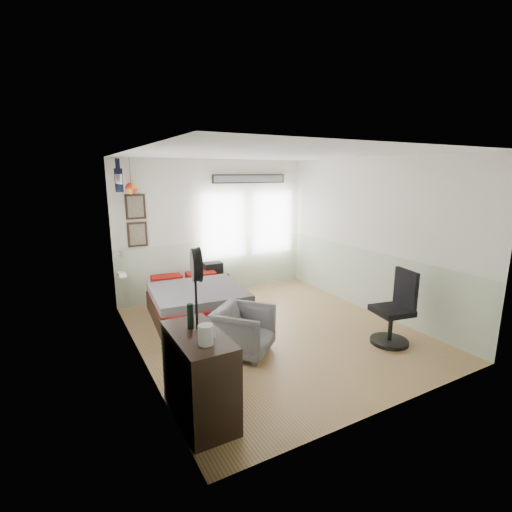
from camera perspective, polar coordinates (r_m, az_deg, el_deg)
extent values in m
cube|color=olive|center=(5.95, 2.76, -11.56)|extent=(4.00, 4.50, 0.01)
cube|color=beige|center=(7.52, -6.17, 4.28)|extent=(4.00, 0.02, 2.70)
cube|color=beige|center=(3.87, 20.76, -4.50)|extent=(4.00, 0.02, 2.70)
cube|color=beige|center=(4.82, -17.78, -0.99)|extent=(0.02, 4.50, 2.70)
cube|color=beige|center=(6.79, 17.44, 2.88)|extent=(0.02, 4.50, 2.70)
cube|color=white|center=(5.44, 3.07, 15.43)|extent=(4.00, 4.50, 0.02)
cube|color=beige|center=(7.66, -6.01, -1.65)|extent=(4.00, 0.01, 1.10)
cube|color=beige|center=(5.06, -17.07, -9.82)|extent=(0.01, 4.50, 1.10)
cube|color=beige|center=(6.96, 16.96, -3.63)|extent=(0.01, 4.50, 1.10)
cube|color=silver|center=(5.33, -18.61, 1.34)|extent=(0.03, 2.20, 1.35)
cube|color=silver|center=(7.53, -5.01, 4.71)|extent=(0.95, 0.03, 1.30)
cube|color=silver|center=(8.06, 2.51, 5.27)|extent=(0.95, 0.03, 1.30)
cube|color=#312013|center=(7.04, -17.78, 3.18)|extent=(0.35, 0.03, 0.45)
cube|color=#312013|center=(6.98, -18.06, 7.23)|extent=(0.35, 0.03, 0.45)
cube|color=#7F7259|center=(7.02, -17.76, 3.16)|extent=(0.27, 0.01, 0.37)
cube|color=#7F7259|center=(6.96, -18.03, 7.22)|extent=(0.27, 0.01, 0.37)
cube|color=#312013|center=(7.73, -1.00, 11.80)|extent=(1.65, 0.03, 0.18)
cube|color=gray|center=(7.71, -0.95, 11.80)|extent=(1.58, 0.01, 0.13)
cube|color=white|center=(5.83, -20.40, 11.04)|extent=(0.02, 0.48, 0.14)
sphere|color=red|center=(6.68, -18.66, 9.81)|extent=(0.20, 0.20, 0.20)
cube|color=black|center=(6.39, -9.30, -8.42)|extent=(1.52, 2.04, 0.31)
cube|color=#9E1206|center=(6.31, -9.38, -6.37)|extent=(1.48, 2.00, 0.17)
cube|color=#575757|center=(6.07, -8.75, -5.58)|extent=(1.53, 1.50, 0.14)
cube|color=#9E1206|center=(6.89, -14.10, -3.63)|extent=(0.56, 0.37, 0.14)
cube|color=#9E1206|center=(7.06, -9.10, -2.99)|extent=(0.56, 0.37, 0.14)
cube|color=black|center=(3.95, -8.73, -17.71)|extent=(0.48, 1.00, 0.90)
imported|color=slate|center=(5.16, -1.86, -11.40)|extent=(1.01, 1.02, 0.66)
cube|color=black|center=(7.38, -6.58, -4.56)|extent=(0.54, 0.44, 0.52)
cylinder|color=black|center=(5.90, 19.79, -12.24)|extent=(0.55, 0.55, 0.05)
cylinder|color=black|center=(5.81, 19.97, -10.12)|extent=(0.06, 0.06, 0.42)
cube|color=black|center=(5.72, 20.15, -7.89)|extent=(0.57, 0.57, 0.08)
cube|color=black|center=(5.75, 22.04, -4.63)|extent=(0.15, 0.44, 0.55)
cylinder|color=silver|center=(3.49, -7.73, -11.91)|extent=(0.14, 0.14, 0.19)
cube|color=silver|center=(3.51, -6.42, -11.52)|extent=(0.02, 0.02, 0.11)
cylinder|color=black|center=(3.83, -10.08, -9.13)|extent=(0.06, 0.06, 0.26)
cylinder|color=black|center=(3.73, -9.18, -6.49)|extent=(0.03, 0.03, 0.65)
cylinder|color=black|center=(3.63, -9.37, -1.35)|extent=(0.13, 0.33, 0.32)
cylinder|color=black|center=(3.65, -8.73, -1.28)|extent=(0.09, 0.34, 0.34)
cube|color=black|center=(7.28, -6.66, -1.82)|extent=(0.37, 0.25, 0.21)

